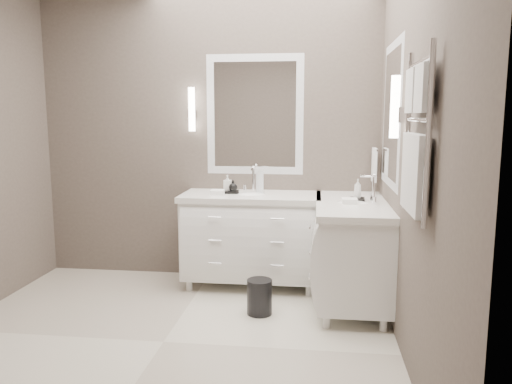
# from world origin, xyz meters

# --- Properties ---
(floor) EXTENTS (3.20, 3.00, 0.01)m
(floor) POSITION_xyz_m (0.00, 0.00, -0.01)
(floor) COLOR silver
(floor) RESTS_ON ground
(wall_back) EXTENTS (3.20, 0.01, 2.70)m
(wall_back) POSITION_xyz_m (0.00, 1.50, 1.35)
(wall_back) COLOR #534943
(wall_back) RESTS_ON floor
(wall_front) EXTENTS (3.20, 0.01, 2.70)m
(wall_front) POSITION_xyz_m (0.00, -1.50, 1.35)
(wall_front) COLOR #534943
(wall_front) RESTS_ON floor
(wall_right) EXTENTS (0.01, 3.00, 2.70)m
(wall_right) POSITION_xyz_m (1.60, 0.00, 1.35)
(wall_right) COLOR #534943
(wall_right) RESTS_ON floor
(vanity_back) EXTENTS (1.24, 0.59, 0.97)m
(vanity_back) POSITION_xyz_m (0.45, 1.23, 0.49)
(vanity_back) COLOR white
(vanity_back) RESTS_ON floor
(vanity_right) EXTENTS (0.59, 1.24, 0.97)m
(vanity_right) POSITION_xyz_m (1.33, 0.90, 0.49)
(vanity_right) COLOR white
(vanity_right) RESTS_ON floor
(mirror_back) EXTENTS (0.90, 0.02, 1.10)m
(mirror_back) POSITION_xyz_m (0.45, 1.49, 1.55)
(mirror_back) COLOR white
(mirror_back) RESTS_ON wall_back
(mirror_right) EXTENTS (0.02, 0.90, 1.10)m
(mirror_right) POSITION_xyz_m (1.59, 0.80, 1.55)
(mirror_right) COLOR white
(mirror_right) RESTS_ON wall_right
(sconce_back) EXTENTS (0.06, 0.06, 0.40)m
(sconce_back) POSITION_xyz_m (-0.13, 1.43, 1.59)
(sconce_back) COLOR white
(sconce_back) RESTS_ON wall_back
(sconce_right) EXTENTS (0.06, 0.06, 0.40)m
(sconce_right) POSITION_xyz_m (1.53, 0.22, 1.59)
(sconce_right) COLOR white
(sconce_right) RESTS_ON wall_right
(towel_bar_corner) EXTENTS (0.03, 0.22, 0.30)m
(towel_bar_corner) POSITION_xyz_m (1.54, 1.36, 1.12)
(towel_bar_corner) COLOR white
(towel_bar_corner) RESTS_ON wall_right
(towel_ladder) EXTENTS (0.06, 0.58, 0.90)m
(towel_ladder) POSITION_xyz_m (1.55, -0.40, 1.39)
(towel_ladder) COLOR white
(towel_ladder) RESTS_ON wall_right
(waste_bin) EXTENTS (0.26, 0.26, 0.28)m
(waste_bin) POSITION_xyz_m (0.60, 0.57, 0.14)
(waste_bin) COLOR black
(waste_bin) RESTS_ON floor
(amenity_tray_back) EXTENTS (0.17, 0.14, 0.02)m
(amenity_tray_back) POSITION_xyz_m (0.26, 1.25, 0.86)
(amenity_tray_back) COLOR black
(amenity_tray_back) RESTS_ON vanity_back
(amenity_tray_right) EXTENTS (0.13, 0.16, 0.02)m
(amenity_tray_right) POSITION_xyz_m (1.36, 0.97, 0.86)
(amenity_tray_right) COLOR black
(amenity_tray_right) RESTS_ON vanity_right
(water_bottle) EXTENTS (0.09, 0.09, 0.20)m
(water_bottle) POSITION_xyz_m (0.52, 1.26, 0.95)
(water_bottle) COLOR silver
(water_bottle) RESTS_ON vanity_back
(soap_bottle_a) EXTENTS (0.07, 0.07, 0.14)m
(soap_bottle_a) POSITION_xyz_m (0.23, 1.27, 0.94)
(soap_bottle_a) COLOR white
(soap_bottle_a) RESTS_ON amenity_tray_back
(soap_bottle_b) EXTENTS (0.10, 0.10, 0.10)m
(soap_bottle_b) POSITION_xyz_m (0.29, 1.22, 0.92)
(soap_bottle_b) COLOR black
(soap_bottle_b) RESTS_ON amenity_tray_back
(soap_bottle_c) EXTENTS (0.07, 0.07, 0.16)m
(soap_bottle_c) POSITION_xyz_m (1.36, 0.97, 0.95)
(soap_bottle_c) COLOR white
(soap_bottle_c) RESTS_ON amenity_tray_right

